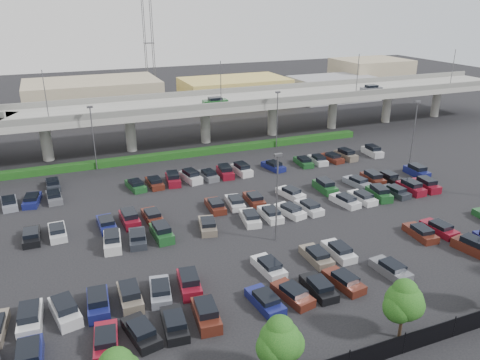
# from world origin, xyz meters

# --- Properties ---
(ground) EXTENTS (280.00, 280.00, 0.00)m
(ground) POSITION_xyz_m (0.00, 0.00, 0.00)
(ground) COLOR black
(overpass) EXTENTS (150.00, 13.00, 15.80)m
(overpass) POSITION_xyz_m (-0.25, 31.99, 6.97)
(overpass) COLOR gray
(overpass) RESTS_ON ground
(hedge) EXTENTS (66.00, 1.60, 1.10)m
(hedge) POSITION_xyz_m (0.00, 25.00, 0.55)
(hedge) COLOR #144113
(hedge) RESTS_ON ground
(fence) EXTENTS (70.00, 0.10, 2.00)m
(fence) POSITION_xyz_m (-0.05, -28.00, 0.90)
(fence) COLOR black
(fence) RESTS_ON ground
(tree_row) EXTENTS (65.07, 3.66, 5.94)m
(tree_row) POSITION_xyz_m (0.70, -26.53, 3.52)
(tree_row) COLOR #332316
(tree_row) RESTS_ON ground
(parked_cars) EXTENTS (63.08, 41.59, 1.67)m
(parked_cars) POSITION_xyz_m (-0.64, -3.41, 0.62)
(parked_cars) COLOR #1C5024
(parked_cars) RESTS_ON ground
(light_poles) EXTENTS (66.90, 48.38, 10.30)m
(light_poles) POSITION_xyz_m (-4.13, 2.00, 6.24)
(light_poles) COLOR #505055
(light_poles) RESTS_ON ground
(distant_buildings) EXTENTS (138.00, 24.00, 9.00)m
(distant_buildings) POSITION_xyz_m (12.38, 61.81, 3.74)
(distant_buildings) COLOR gray
(distant_buildings) RESTS_ON ground
(comm_tower) EXTENTS (2.40, 2.40, 30.00)m
(comm_tower) POSITION_xyz_m (4.00, 74.00, 15.61)
(comm_tower) COLOR #505055
(comm_tower) RESTS_ON ground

